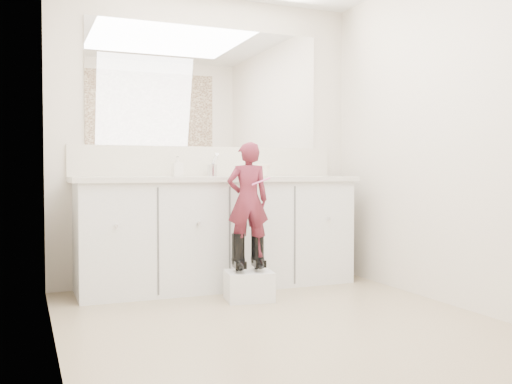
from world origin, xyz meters
name	(u,v)px	position (x,y,z in m)	size (l,w,h in m)	color
floor	(282,324)	(0.00, 0.00, 0.00)	(3.00, 3.00, 0.00)	#8A6E5A
wall_back	(208,140)	(0.00, 1.50, 1.20)	(2.60, 2.60, 0.00)	beige
wall_front	(460,96)	(0.00, -1.50, 1.20)	(2.60, 2.60, 0.00)	beige
wall_left	(54,119)	(-1.30, 0.00, 1.20)	(3.00, 3.00, 0.00)	beige
wall_right	(454,132)	(1.30, 0.00, 1.20)	(3.00, 3.00, 0.00)	beige
vanity_cabinet	(218,234)	(0.00, 1.23, 0.42)	(2.20, 0.55, 0.85)	silver
countertop	(219,179)	(0.00, 1.21, 0.87)	(2.28, 0.58, 0.04)	beige
backsplash	(208,162)	(0.00, 1.49, 1.02)	(2.28, 0.03, 0.25)	beige
mirror	(208,87)	(0.00, 1.49, 1.64)	(2.00, 0.02, 1.00)	white
faucet	(212,170)	(0.00, 1.38, 0.94)	(0.08, 0.08, 0.10)	silver
cup	(264,170)	(0.38, 1.19, 0.94)	(0.11, 0.11, 0.10)	beige
soap_bottle	(177,166)	(-0.32, 1.29, 0.97)	(0.07, 0.08, 0.16)	silver
step_stool	(249,286)	(0.05, 0.69, 0.11)	(0.33, 0.27, 0.21)	silver
boot_left	(238,252)	(-0.02, 0.71, 0.35)	(0.10, 0.18, 0.27)	black
boot_right	(257,251)	(0.13, 0.71, 0.35)	(0.10, 0.18, 0.27)	black
toddler	(248,200)	(0.05, 0.71, 0.73)	(0.30, 0.20, 0.83)	#962E45
toothbrush	(261,181)	(0.12, 0.63, 0.86)	(0.01, 0.01, 0.14)	pink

